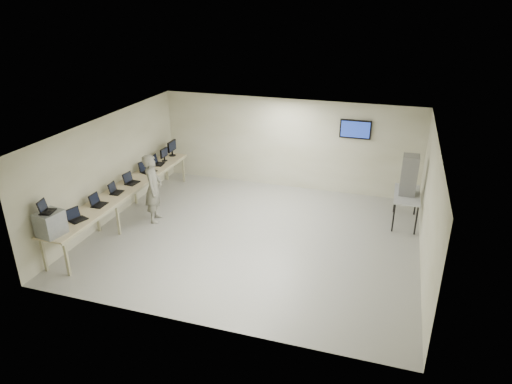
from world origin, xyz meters
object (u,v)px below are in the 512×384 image
(side_table, at_px, (407,196))
(workbench, at_px, (126,190))
(equipment_box, at_px, (50,223))
(soldier, at_px, (153,188))

(side_table, bearing_deg, workbench, -164.82)
(equipment_box, bearing_deg, side_table, 42.29)
(equipment_box, xyz_separation_m, side_table, (7.25, 4.70, -0.40))
(equipment_box, distance_m, side_table, 8.65)
(equipment_box, height_order, soldier, soldier)
(workbench, height_order, equipment_box, equipment_box)
(workbench, height_order, side_table, workbench)
(workbench, bearing_deg, soldier, 7.18)
(soldier, xyz_separation_m, side_table, (6.41, 1.85, -0.17))
(workbench, xyz_separation_m, soldier, (0.78, 0.10, 0.11))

